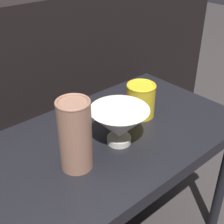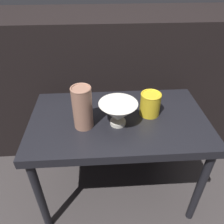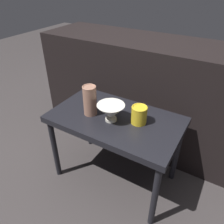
{
  "view_description": "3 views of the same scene",
  "coord_description": "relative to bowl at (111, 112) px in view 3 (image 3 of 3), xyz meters",
  "views": [
    {
      "loc": [
        -0.49,
        -0.56,
        1.05
      ],
      "look_at": [
        -0.02,
        -0.03,
        0.62
      ],
      "focal_mm": 50.0,
      "sensor_mm": 36.0,
      "label": 1
    },
    {
      "loc": [
        -0.08,
        -0.78,
        1.12
      ],
      "look_at": [
        -0.03,
        -0.06,
        0.6
      ],
      "focal_mm": 35.0,
      "sensor_mm": 36.0,
      "label": 2
    },
    {
      "loc": [
        0.54,
        -0.95,
        1.28
      ],
      "look_at": [
        -0.0,
        -0.03,
        0.58
      ],
      "focal_mm": 35.0,
      "sensor_mm": 36.0,
      "label": 3
    }
  ],
  "objects": [
    {
      "name": "ground_plane",
      "position": [
        0.01,
        0.04,
        -0.58
      ],
      "size": [
        8.0,
        8.0,
        0.0
      ],
      "primitive_type": "plane",
      "color": "#383333"
    },
    {
      "name": "table",
      "position": [
        0.01,
        0.04,
        -0.12
      ],
      "size": [
        0.8,
        0.47,
        0.52
      ],
      "color": "black",
      "rests_on": "ground_plane"
    },
    {
      "name": "couch_backdrop",
      "position": [
        0.01,
        0.58,
        -0.15
      ],
      "size": [
        1.74,
        0.5,
        0.85
      ],
      "color": "black",
      "rests_on": "ground_plane"
    },
    {
      "name": "bowl",
      "position": [
        0.0,
        0.0,
        0.0
      ],
      "size": [
        0.16,
        0.16,
        0.11
      ],
      "color": "silver",
      "rests_on": "table"
    },
    {
      "name": "vase_textured_left",
      "position": [
        -0.15,
        -0.0,
        0.03
      ],
      "size": [
        0.08,
        0.08,
        0.19
      ],
      "color": "#996B56",
      "rests_on": "table"
    },
    {
      "name": "vase_colorful_right",
      "position": [
        0.15,
        0.06,
        -0.0
      ],
      "size": [
        0.09,
        0.09,
        0.11
      ],
      "color": "gold",
      "rests_on": "table"
    }
  ]
}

